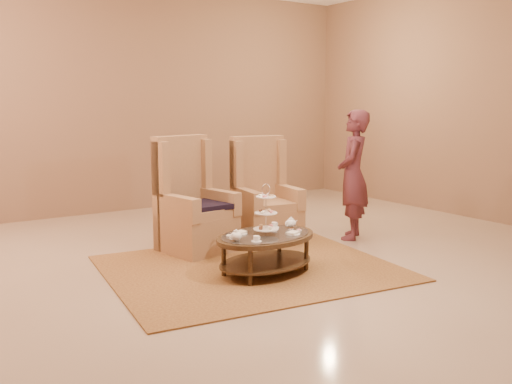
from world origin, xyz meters
TOP-DOWN VIEW (x-y plane):
  - ground at (0.00, 0.00)m, footprint 8.00×8.00m
  - ceiling at (0.00, 0.00)m, footprint 8.00×8.00m
  - wall_back at (0.00, 4.00)m, footprint 8.00×0.04m
  - rug at (-0.18, 0.22)m, footprint 3.12×2.71m
  - tea_table at (-0.15, -0.02)m, footprint 1.20×0.91m
  - armchair_left at (-0.34, 1.21)m, footprint 0.85×0.87m
  - armchair_right at (0.65, 1.19)m, footprint 0.79×0.81m
  - person at (1.62, 0.63)m, footprint 0.70×0.68m

SIDE VIEW (x-z plane):
  - ground at x=0.00m, z-range 0.00..0.00m
  - ceiling at x=0.00m, z-range -0.01..0.01m
  - rug at x=-0.18m, z-range 0.00..0.02m
  - tea_table at x=-0.15m, z-range -0.13..0.80m
  - armchair_right at x=0.65m, z-range -0.21..1.08m
  - armchair_left at x=-0.34m, z-range -0.22..1.12m
  - person at x=1.62m, z-range 0.00..1.62m
  - wall_back at x=0.00m, z-range 0.00..3.50m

